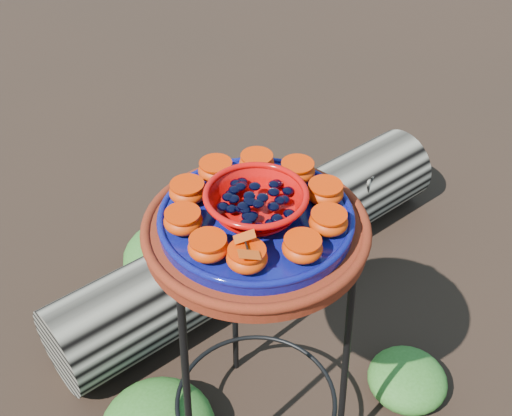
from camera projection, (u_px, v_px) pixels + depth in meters
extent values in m
cylinder|color=#4D1F09|center=(256.00, 231.00, 1.25)|extent=(0.44, 0.44, 0.04)
cylinder|color=#050051|center=(256.00, 219.00, 1.23)|extent=(0.37, 0.37, 0.02)
ellipsoid|color=#C31400|center=(247.00, 258.00, 1.10)|extent=(0.07, 0.07, 0.04)
ellipsoid|color=#C31400|center=(302.00, 248.00, 1.12)|extent=(0.07, 0.07, 0.04)
ellipsoid|color=#C31400|center=(328.00, 222.00, 1.17)|extent=(0.07, 0.07, 0.04)
ellipsoid|color=#C31400|center=(325.00, 193.00, 1.24)|extent=(0.07, 0.07, 0.04)
ellipsoid|color=#C31400|center=(297.00, 171.00, 1.30)|extent=(0.07, 0.07, 0.04)
ellipsoid|color=#C31400|center=(257.00, 163.00, 1.32)|extent=(0.07, 0.07, 0.04)
ellipsoid|color=#C31400|center=(216.00, 171.00, 1.30)|extent=(0.07, 0.07, 0.04)
ellipsoid|color=#C31400|center=(188.00, 192.00, 1.24)|extent=(0.07, 0.07, 0.04)
ellipsoid|color=#C31400|center=(183.00, 221.00, 1.18)|extent=(0.07, 0.07, 0.04)
ellipsoid|color=#C31400|center=(208.00, 247.00, 1.12)|extent=(0.07, 0.07, 0.04)
ellipsoid|color=#285E1A|center=(407.00, 379.00, 1.77)|extent=(0.22, 0.22, 0.11)
ellipsoid|color=#285E1A|center=(177.00, 255.00, 2.10)|extent=(0.36, 0.36, 0.18)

